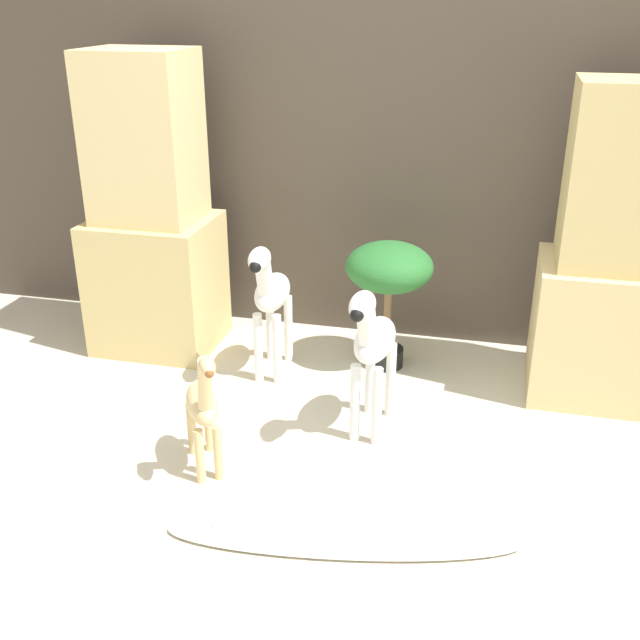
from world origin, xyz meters
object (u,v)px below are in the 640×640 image
object	(u,v)px
zebra_left	(270,295)
potted_palm_front	(389,274)
giraffe_figurine	(203,407)
zebra_right	(372,344)
surfboard	(340,535)

from	to	relation	value
zebra_left	potted_palm_front	distance (m)	0.56
giraffe_figurine	zebra_left	bearing A→B (deg)	89.04
zebra_right	surfboard	size ratio (longest dim) A/B	0.56
zebra_left	giraffe_figurine	xyz separation A→B (m)	(-0.01, -0.81, -0.13)
zebra_left	giraffe_figurine	world-z (taller)	zebra_left
giraffe_figurine	surfboard	distance (m)	0.69
giraffe_figurine	surfboard	xyz separation A→B (m)	(0.58, -0.27, -0.26)
zebra_left	giraffe_figurine	bearing A→B (deg)	-90.96
zebra_right	surfboard	xyz separation A→B (m)	(0.02, -0.68, -0.39)
zebra_left	potted_palm_front	bearing A→B (deg)	22.93
zebra_left	surfboard	xyz separation A→B (m)	(0.57, -1.08, -0.39)
potted_palm_front	surfboard	world-z (taller)	potted_palm_front
zebra_left	surfboard	world-z (taller)	zebra_left
zebra_right	giraffe_figurine	world-z (taller)	zebra_right
zebra_left	giraffe_figurine	distance (m)	0.82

